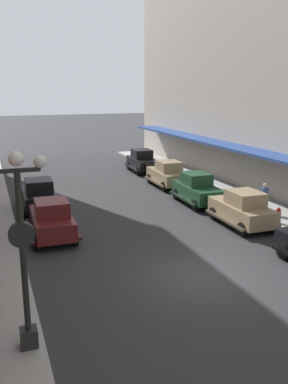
% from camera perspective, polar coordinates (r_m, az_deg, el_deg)
% --- Properties ---
extents(ground_plane, '(200.00, 200.00, 0.00)m').
position_cam_1_polar(ground_plane, '(16.01, 7.68, -11.15)').
color(ground_plane, '#2D2D30').
extents(parked_car_1, '(2.24, 4.29, 1.84)m').
position_cam_1_polar(parked_car_1, '(19.78, -12.37, -3.49)').
color(parked_car_1, '#591919').
rests_on(parked_car_1, ground).
extents(parked_car_2, '(2.26, 4.30, 1.84)m').
position_cam_1_polar(parked_car_2, '(24.38, -14.04, -0.30)').
color(parked_car_2, black).
rests_on(parked_car_2, ground).
extents(parked_car_3, '(2.20, 4.28, 1.84)m').
position_cam_1_polar(parked_car_3, '(29.53, 3.20, 2.54)').
color(parked_car_3, '#997F5B').
rests_on(parked_car_3, ground).
extents(parked_car_4, '(2.28, 4.31, 1.84)m').
position_cam_1_polar(parked_car_4, '(34.73, -0.19, 4.27)').
color(parked_car_4, black).
rests_on(parked_car_4, ground).
extents(parked_car_5, '(2.22, 4.29, 1.84)m').
position_cam_1_polar(parked_car_5, '(25.23, 7.26, 0.48)').
color(parked_car_5, '#193D23').
rests_on(parked_car_5, ground).
extents(parked_car_6, '(2.17, 4.27, 1.84)m').
position_cam_1_polar(parked_car_6, '(21.52, 13.16, -2.12)').
color(parked_car_6, '#997F5B').
rests_on(parked_car_6, ground).
extents(lamp_post_with_clock, '(1.42, 0.44, 5.16)m').
position_cam_1_polar(lamp_post_with_clock, '(10.89, -16.17, -6.86)').
color(lamp_post_with_clock, black).
rests_on(lamp_post_with_clock, sidewalk_left).
extents(fire_hydrant, '(0.24, 0.24, 0.82)m').
position_cam_1_polar(fire_hydrant, '(22.12, 17.71, -3.02)').
color(fire_hydrant, '#B21E19').
rests_on(fire_hydrant, sidewalk_right).
extents(pedestrian_1, '(0.36, 0.24, 1.64)m').
position_cam_1_polar(pedestrian_1, '(23.64, 15.97, -0.75)').
color(pedestrian_1, '#2D2D33').
rests_on(pedestrian_1, sidewalk_right).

